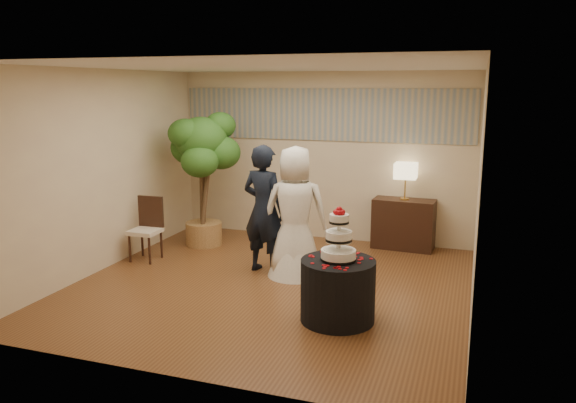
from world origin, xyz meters
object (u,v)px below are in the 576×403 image
(cake_table, at_px, (338,290))
(table_lamp, at_px, (405,181))
(groom, at_px, (264,209))
(ficus_tree, at_px, (202,179))
(wedding_cake, at_px, (339,234))
(bride, at_px, (295,212))
(console, at_px, (403,224))
(side_chair, at_px, (145,229))

(cake_table, bearing_deg, table_lamp, 84.16)
(groom, bearing_deg, table_lamp, -120.70)
(ficus_tree, bearing_deg, wedding_cake, -38.74)
(cake_table, bearing_deg, groom, 136.42)
(groom, relative_size, table_lamp, 3.09)
(groom, distance_m, bride, 0.46)
(console, height_order, table_lamp, table_lamp)
(groom, height_order, console, groom)
(table_lamp, bearing_deg, bride, -124.34)
(bride, xyz_separation_m, table_lamp, (1.23, 1.81, 0.19))
(wedding_cake, relative_size, side_chair, 0.64)
(groom, bearing_deg, bride, -169.95)
(console, bearing_deg, table_lamp, 0.00)
(table_lamp, height_order, ficus_tree, ficus_tree)
(wedding_cake, xyz_separation_m, console, (0.32, 3.10, -0.60))
(wedding_cake, relative_size, ficus_tree, 0.27)
(bride, bearing_deg, cake_table, 112.12)
(groom, distance_m, table_lamp, 2.47)
(wedding_cake, height_order, side_chair, wedding_cake)
(console, bearing_deg, ficus_tree, -161.25)
(side_chair, bearing_deg, table_lamp, 27.08)
(groom, height_order, side_chair, groom)
(wedding_cake, bearing_deg, groom, 136.42)
(bride, bearing_deg, ficus_tree, -40.35)
(groom, xyz_separation_m, table_lamp, (1.69, 1.78, 0.20))
(console, height_order, ficus_tree, ficus_tree)
(cake_table, relative_size, console, 0.86)
(table_lamp, bearing_deg, console, 0.00)
(wedding_cake, relative_size, table_lamp, 1.04)
(console, relative_size, ficus_tree, 0.44)
(console, xyz_separation_m, table_lamp, (0.00, 0.00, 0.69))
(wedding_cake, relative_size, console, 0.62)
(groom, height_order, wedding_cake, groom)
(wedding_cake, distance_m, ficus_tree, 3.60)
(bride, relative_size, wedding_cake, 2.98)
(groom, relative_size, side_chair, 1.90)
(groom, bearing_deg, cake_table, 149.24)
(wedding_cake, height_order, console, wedding_cake)
(groom, height_order, table_lamp, groom)
(cake_table, xyz_separation_m, console, (0.32, 3.10, 0.05))
(groom, bearing_deg, side_chair, 15.38)
(ficus_tree, bearing_deg, console, 15.10)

